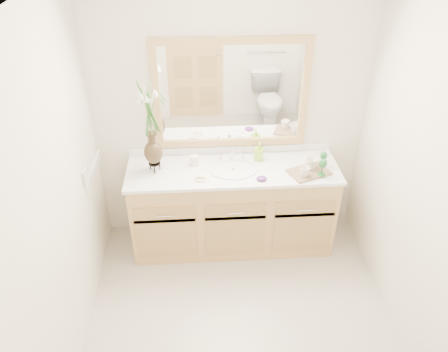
{
  "coord_description": "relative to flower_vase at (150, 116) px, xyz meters",
  "views": [
    {
      "loc": [
        -0.29,
        -2.16,
        2.86
      ],
      "look_at": [
        -0.1,
        0.65,
        1.0
      ],
      "focal_mm": 35.0,
      "sensor_mm": 36.0,
      "label": 1
    }
  ],
  "objects": [
    {
      "name": "mirror",
      "position": [
        0.67,
        0.25,
        0.06
      ],
      "size": [
        1.32,
        0.04,
        0.97
      ],
      "color": "white",
      "rests_on": "wall_back"
    },
    {
      "name": "soap_dish",
      "position": [
        0.39,
        -0.16,
        -0.5
      ],
      "size": [
        0.11,
        0.11,
        0.04
      ],
      "color": "silver",
      "rests_on": "counter"
    },
    {
      "name": "mug_left",
      "position": [
        1.25,
        -0.19,
        -0.45
      ],
      "size": [
        0.11,
        0.11,
        0.09
      ],
      "primitive_type": "imported",
      "rotation": [
        0.0,
        0.0,
        0.35
      ],
      "color": "silver",
      "rests_on": "tray"
    },
    {
      "name": "tumbler",
      "position": [
        0.34,
        0.07,
        -0.47
      ],
      "size": [
        0.07,
        0.07,
        0.09
      ],
      "primitive_type": "cylinder",
      "color": "silver",
      "rests_on": "counter"
    },
    {
      "name": "wall_right",
      "position": [
        1.87,
        -1.03,
        -0.14
      ],
      "size": [
        0.02,
        2.6,
        2.4
      ],
      "primitive_type": "cube",
      "color": "white",
      "rests_on": "floor"
    },
    {
      "name": "goblet_back",
      "position": [
        1.45,
        -0.04,
        -0.4
      ],
      "size": [
        0.06,
        0.06,
        0.14
      ],
      "color": "#23692C",
      "rests_on": "tray"
    },
    {
      "name": "flower_vase",
      "position": [
        0.0,
        0.0,
        0.0
      ],
      "size": [
        0.18,
        0.18,
        0.75
      ],
      "rotation": [
        0.0,
        0.0,
        -0.27
      ],
      "color": "black",
      "rests_on": "counter"
    },
    {
      "name": "purple_dish",
      "position": [
        0.89,
        -0.21,
        -0.5
      ],
      "size": [
        0.1,
        0.09,
        0.03
      ],
      "primitive_type": "ellipsoid",
      "rotation": [
        0.0,
        0.0,
        -0.22
      ],
      "color": "#57236B",
      "rests_on": "counter"
    },
    {
      "name": "soap_bottle",
      "position": [
        0.91,
        0.12,
        -0.44
      ],
      "size": [
        0.09,
        0.09,
        0.15
      ],
      "primitive_type": "imported",
      "rotation": [
        0.0,
        0.0,
        -0.27
      ],
      "color": "#9BD431",
      "rests_on": "counter"
    },
    {
      "name": "mug_right",
      "position": [
        1.33,
        -0.09,
        -0.44
      ],
      "size": [
        0.14,
        0.13,
        0.1
      ],
      "primitive_type": "imported",
      "rotation": [
        0.0,
        0.0,
        0.46
      ],
      "color": "silver",
      "rests_on": "tray"
    },
    {
      "name": "vanity",
      "position": [
        0.67,
        -0.02,
        -0.94
      ],
      "size": [
        1.8,
        0.55,
        0.8
      ],
      "color": "#DDBC6B",
      "rests_on": "floor"
    },
    {
      "name": "wall_left",
      "position": [
        -0.53,
        -1.03,
        -0.14
      ],
      "size": [
        0.02,
        2.6,
        2.4
      ],
      "primitive_type": "cube",
      "color": "white",
      "rests_on": "floor"
    },
    {
      "name": "goblet_front",
      "position": [
        1.4,
        -0.19,
        -0.39
      ],
      "size": [
        0.07,
        0.07,
        0.16
      ],
      "color": "#23692C",
      "rests_on": "tray"
    },
    {
      "name": "switch_plate",
      "position": [
        -0.51,
        -0.27,
        -0.36
      ],
      "size": [
        0.02,
        0.12,
        0.12
      ],
      "primitive_type": "cube",
      "color": "white",
      "rests_on": "wall_left"
    },
    {
      "name": "floor",
      "position": [
        0.67,
        -1.03,
        -1.34
      ],
      "size": [
        2.6,
        2.6,
        0.0
      ],
      "primitive_type": "plane",
      "color": "#C0B2A4",
      "rests_on": "ground"
    },
    {
      "name": "counter",
      "position": [
        0.67,
        -0.02,
        -0.53
      ],
      "size": [
        1.84,
        0.57,
        0.03
      ],
      "primitive_type": "cube",
      "color": "white",
      "rests_on": "vanity"
    },
    {
      "name": "ceiling",
      "position": [
        0.67,
        -1.03,
        1.06
      ],
      "size": [
        2.4,
        2.6,
        0.02
      ],
      "primitive_type": "cube",
      "color": "white",
      "rests_on": "wall_back"
    },
    {
      "name": "wall_back",
      "position": [
        0.67,
        0.27,
        -0.14
      ],
      "size": [
        2.4,
        0.02,
        2.4
      ],
      "primitive_type": "cube",
      "color": "white",
      "rests_on": "floor"
    },
    {
      "name": "tray",
      "position": [
        1.31,
        -0.12,
        -0.5
      ],
      "size": [
        0.39,
        0.33,
        0.02
      ],
      "primitive_type": "cube",
      "rotation": [
        0.0,
        0.0,
        0.38
      ],
      "color": "brown",
      "rests_on": "counter"
    },
    {
      "name": "sink",
      "position": [
        0.67,
        -0.03,
        -0.57
      ],
      "size": [
        0.38,
        0.34,
        0.23
      ],
      "color": "white",
      "rests_on": "counter"
    }
  ]
}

